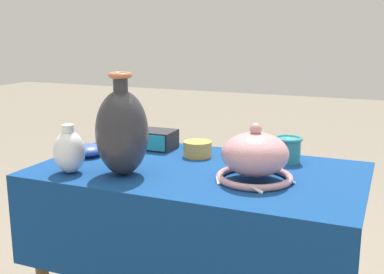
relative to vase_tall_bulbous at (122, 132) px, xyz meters
name	(u,v)px	position (x,y,z in m)	size (l,w,h in m)	color
display_table	(197,194)	(0.20, 0.14, -0.22)	(1.09, 0.63, 0.68)	brown
vase_tall_bulbous	(122,132)	(0.00, 0.00, 0.00)	(0.17, 0.17, 0.33)	#2D2D33
vase_dome_bell	(255,158)	(0.41, 0.10, -0.07)	(0.24, 0.25, 0.19)	#D19399
mosaic_tile_box	(158,140)	(-0.05, 0.35, -0.11)	(0.13, 0.12, 0.07)	#232328
cup_wide_teal	(288,149)	(0.46, 0.36, -0.09)	(0.10, 0.10, 0.09)	teal
bowl_shallow_cobalt	(87,150)	(-0.24, 0.15, -0.12)	(0.12, 0.12, 0.05)	#3851A8
jar_round_porcelain	(69,151)	(-0.17, -0.05, -0.07)	(0.10, 0.10, 0.16)	white
pot_squat_ochre	(198,149)	(0.14, 0.30, -0.11)	(0.10, 0.10, 0.06)	gold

